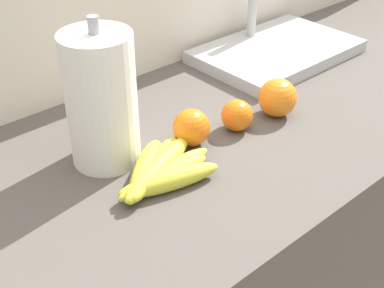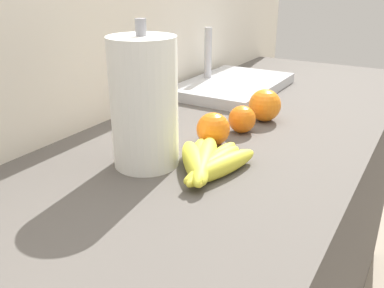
% 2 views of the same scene
% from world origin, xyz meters
% --- Properties ---
extents(counter, '(1.84, 0.62, 0.85)m').
position_xyz_m(counter, '(0.00, 0.00, 0.43)').
color(counter, '#514C47').
rests_on(counter, ground).
extents(wall_back, '(2.24, 0.06, 1.30)m').
position_xyz_m(wall_back, '(0.00, 0.34, 0.65)').
color(wall_back, silver).
rests_on(wall_back, ground).
extents(banana_bunch, '(0.22, 0.17, 0.04)m').
position_xyz_m(banana_bunch, '(-0.25, -0.05, 0.87)').
color(banana_bunch, gold).
rests_on(banana_bunch, counter).
extents(orange_far_right, '(0.06, 0.06, 0.06)m').
position_xyz_m(orange_far_right, '(-0.02, -0.02, 0.89)').
color(orange_far_right, orange).
rests_on(orange_far_right, counter).
extents(orange_right, '(0.07, 0.07, 0.07)m').
position_xyz_m(orange_right, '(-0.12, 0.00, 0.89)').
color(orange_right, orange).
rests_on(orange_right, counter).
extents(orange_back_left, '(0.08, 0.08, 0.08)m').
position_xyz_m(orange_back_left, '(0.09, -0.04, 0.90)').
color(orange_back_left, orange).
rests_on(orange_back_left, counter).
extents(paper_towel_roll, '(0.13, 0.13, 0.28)m').
position_xyz_m(paper_towel_roll, '(-0.28, 0.07, 0.98)').
color(paper_towel_roll, white).
rests_on(paper_towel_roll, counter).
extents(sink_basin, '(0.42, 0.27, 0.19)m').
position_xyz_m(sink_basin, '(0.32, 0.16, 0.87)').
color(sink_basin, '#B7BABF').
rests_on(sink_basin, counter).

